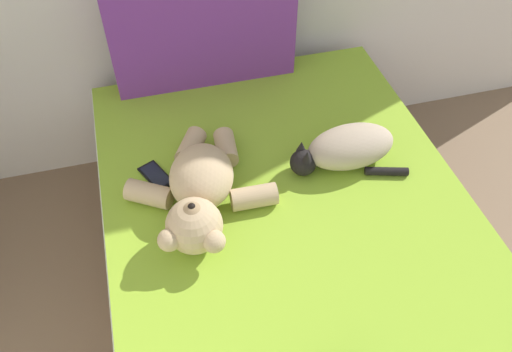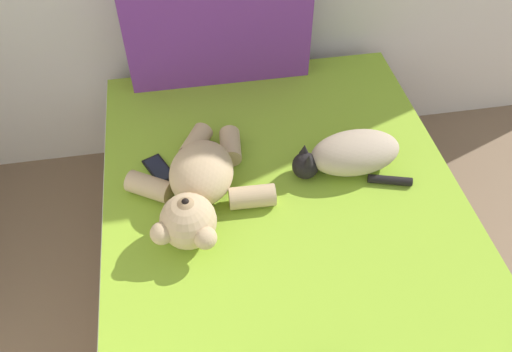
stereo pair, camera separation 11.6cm
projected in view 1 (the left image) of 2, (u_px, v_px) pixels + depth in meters
The scene contains 5 objects.
bed at pixel (296, 274), 1.98m from camera, with size 1.34×2.05×0.54m.
patterned_cushion at pixel (203, 30), 2.20m from camera, with size 0.78×0.13×0.48m.
cat at pixel (346, 148), 1.95m from camera, with size 0.43×0.25×0.15m.
teddy_bear at pixel (200, 191), 1.79m from camera, with size 0.53×0.63×0.20m.
cell_phone at pixel (156, 176), 1.95m from camera, with size 0.13×0.16×0.01m.
Camera 1 is at (1.14, 2.49, 1.96)m, focal length 36.76 mm.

